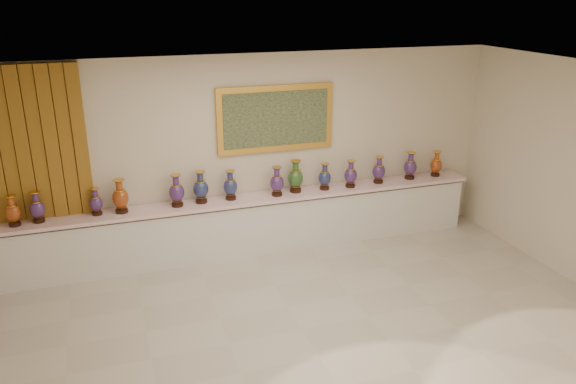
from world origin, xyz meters
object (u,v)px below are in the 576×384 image
(vase_2, at_px, (96,203))
(counter, at_px, (252,225))
(vase_0, at_px, (13,212))
(vase_1, at_px, (37,208))

(vase_2, bearing_deg, counter, -0.34)
(vase_2, bearing_deg, vase_0, -177.06)
(counter, relative_size, vase_1, 16.88)
(counter, relative_size, vase_2, 18.65)
(vase_1, bearing_deg, vase_0, -173.53)
(vase_1, relative_size, vase_2, 1.11)
(vase_0, height_order, vase_1, vase_1)
(counter, distance_m, vase_0, 3.32)
(counter, bearing_deg, vase_1, -179.87)
(vase_1, xyz_separation_m, vase_2, (0.75, 0.02, -0.02))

